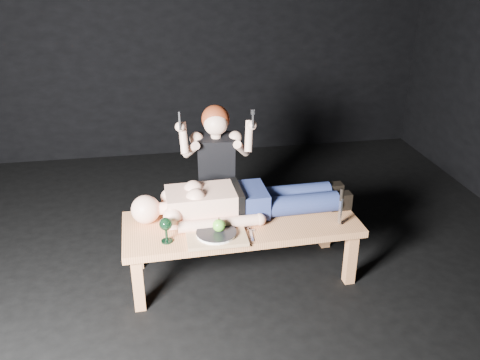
{
  "coord_description": "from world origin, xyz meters",
  "views": [
    {
      "loc": [
        -0.53,
        -3.1,
        2.22
      ],
      "look_at": [
        -0.0,
        0.02,
        0.75
      ],
      "focal_mm": 37.7,
      "sensor_mm": 36.0,
      "label": 1
    }
  ],
  "objects": [
    {
      "name": "table",
      "position": [
        -0.0,
        -0.03,
        0.23
      ],
      "size": [
        1.67,
        0.68,
        0.45
      ],
      "primitive_type": "cube",
      "rotation": [
        0.0,
        0.0,
        0.03
      ],
      "color": "tan",
      "rests_on": "ground"
    },
    {
      "name": "goblet",
      "position": [
        -0.53,
        -0.22,
        0.54
      ],
      "size": [
        0.09,
        0.09,
        0.18
      ],
      "primitive_type": null,
      "rotation": [
        0.0,
        0.0,
        0.03
      ],
      "color": "black",
      "rests_on": "table"
    },
    {
      "name": "lying_man",
      "position": [
        0.04,
        0.08,
        0.58
      ],
      "size": [
        1.65,
        0.55,
        0.26
      ],
      "primitive_type": null,
      "rotation": [
        0.0,
        0.0,
        0.03
      ],
      "color": "#E3A98C",
      "rests_on": "table"
    },
    {
      "name": "apple",
      "position": [
        -0.18,
        -0.21,
        0.54
      ],
      "size": [
        0.09,
        0.09,
        0.09
      ],
      "primitive_type": "sphere",
      "color": "#38971B",
      "rests_on": "plate"
    },
    {
      "name": "plate",
      "position": [
        -0.2,
        -0.22,
        0.48
      ],
      "size": [
        0.27,
        0.27,
        0.02
      ],
      "primitive_type": "cylinder",
      "rotation": [
        0.0,
        0.0,
        -0.0
      ],
      "color": "white",
      "rests_on": "serving_tray"
    },
    {
      "name": "kneeling_woman",
      "position": [
        -0.1,
        0.58,
        0.59
      ],
      "size": [
        0.7,
        0.76,
        1.19
      ],
      "primitive_type": null,
      "rotation": [
        0.0,
        0.0,
        -0.1
      ],
      "color": "black",
      "rests_on": "ground"
    },
    {
      "name": "fork_flat",
      "position": [
        -0.33,
        -0.26,
        0.45
      ],
      "size": [
        0.06,
        0.17,
        0.01
      ],
      "primitive_type": "cube",
      "rotation": [
        0.0,
        0.0,
        0.24
      ],
      "color": "#B2B2B7",
      "rests_on": "table"
    },
    {
      "name": "carving_knife",
      "position": [
        0.67,
        -0.19,
        0.59
      ],
      "size": [
        0.04,
        0.04,
        0.28
      ],
      "primitive_type": null,
      "rotation": [
        0.0,
        0.0,
        0.03
      ],
      "color": "#B2B2B7",
      "rests_on": "table"
    },
    {
      "name": "knife_flat",
      "position": [
        0.03,
        -0.23,
        0.45
      ],
      "size": [
        0.03,
        0.18,
        0.01
      ],
      "primitive_type": "cube",
      "rotation": [
        0.0,
        0.0,
        -0.08
      ],
      "color": "#B2B2B7",
      "rests_on": "table"
    },
    {
      "name": "ground",
      "position": [
        0.0,
        0.0,
        0.0
      ],
      "size": [
        5.0,
        5.0,
        0.0
      ],
      "primitive_type": "plane",
      "color": "black",
      "rests_on": "ground"
    },
    {
      "name": "serving_tray",
      "position": [
        -0.2,
        -0.22,
        0.46
      ],
      "size": [
        0.4,
        0.29,
        0.02
      ],
      "primitive_type": "cube",
      "rotation": [
        0.0,
        0.0,
        -0.0
      ],
      "color": "tan",
      "rests_on": "table"
    },
    {
      "name": "back_wall",
      "position": [
        0.0,
        2.5,
        1.5
      ],
      "size": [
        5.0,
        0.0,
        5.0
      ],
      "primitive_type": "plane",
      "rotation": [
        1.57,
        0.0,
        0.0
      ],
      "color": "black",
      "rests_on": "ground"
    },
    {
      "name": "spoon_flat",
      "position": [
        0.0,
        -0.12,
        0.45
      ],
      "size": [
        0.14,
        0.13,
        0.01
      ],
      "primitive_type": "cube",
      "rotation": [
        0.0,
        0.0,
        0.86
      ],
      "color": "#B2B2B7",
      "rests_on": "table"
    }
  ]
}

